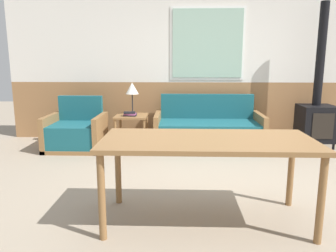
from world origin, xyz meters
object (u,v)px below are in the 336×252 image
object	(u,v)px
armchair	(76,133)
side_table	(132,120)
dining_table	(207,147)
wood_stove	(317,113)
couch	(208,131)
table_lamp	(132,90)

from	to	relation	value
armchair	side_table	size ratio (longest dim) A/B	1.67
dining_table	wood_stove	size ratio (longest dim) A/B	0.78
couch	side_table	xyz separation A→B (m)	(-1.28, -0.07, 0.19)
side_table	armchair	bearing A→B (deg)	-169.81
couch	dining_table	xyz separation A→B (m)	(-0.24, -2.64, 0.43)
couch	side_table	bearing A→B (deg)	-176.74
couch	wood_stove	size ratio (longest dim) A/B	0.76
side_table	table_lamp	xyz separation A→B (m)	(0.01, 0.09, 0.50)
side_table	table_lamp	bearing A→B (deg)	86.75
armchair	table_lamp	world-z (taller)	table_lamp
table_lamp	wood_stove	bearing A→B (deg)	0.91
side_table	wood_stove	distance (m)	3.09
side_table	wood_stove	bearing A→B (deg)	2.61
dining_table	side_table	bearing A→B (deg)	112.02
armchair	dining_table	distance (m)	3.12
couch	wood_stove	bearing A→B (deg)	2.15
wood_stove	couch	bearing A→B (deg)	-177.85
couch	armchair	bearing A→B (deg)	-173.86
table_lamp	dining_table	size ratio (longest dim) A/B	0.29
dining_table	table_lamp	bearing A→B (deg)	111.23
table_lamp	armchair	bearing A→B (deg)	-164.31
dining_table	couch	bearing A→B (deg)	84.81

